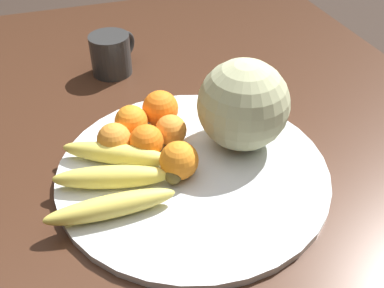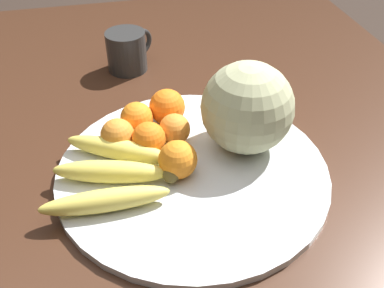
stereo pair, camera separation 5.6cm
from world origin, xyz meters
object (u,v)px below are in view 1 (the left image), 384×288
object	(u,v)px
orange_mid_center	(179,160)
orange_back_left	(146,141)
kitchen_table	(204,204)
ceramic_mug	(112,54)
banana_bunch	(115,178)
fruit_bowl	(192,169)
orange_front_right	(131,122)
orange_top_small	(160,108)
produce_tag	(159,164)
orange_front_left	(171,130)
orange_back_right	(114,140)
melon	(243,105)

from	to	relation	value
orange_mid_center	orange_back_left	size ratio (longest dim) A/B	1.08
kitchen_table	ceramic_mug	size ratio (longest dim) A/B	14.44
banana_bunch	fruit_bowl	bearing A→B (deg)	-161.21
orange_front_right	ceramic_mug	distance (m)	0.27
banana_bunch	orange_mid_center	bearing A→B (deg)	-167.50
orange_back_left	orange_top_small	size ratio (longest dim) A/B	0.87
orange_top_small	ceramic_mug	world-z (taller)	ceramic_mug
orange_front_right	produce_tag	xyz separation A→B (m)	(-0.10, -0.02, -0.03)
fruit_bowl	orange_front_left	size ratio (longest dim) A/B	8.16
orange_back_left	produce_tag	bearing A→B (deg)	-159.52
orange_back_right	produce_tag	world-z (taller)	orange_back_right
fruit_bowl	produce_tag	distance (m)	0.06
fruit_bowl	orange_back_left	size ratio (longest dim) A/B	7.74
banana_bunch	produce_tag	bearing A→B (deg)	-142.80
melon	orange_back_left	bearing A→B (deg)	84.12
melon	orange_front_right	distance (m)	0.21
melon	ceramic_mug	xyz separation A→B (m)	(0.35, 0.17, -0.05)
produce_tag	fruit_bowl	bearing A→B (deg)	-135.97
kitchen_table	orange_front_left	world-z (taller)	orange_front_left
melon	orange_front_right	world-z (taller)	melon
banana_bunch	orange_front_left	bearing A→B (deg)	-129.86
produce_tag	orange_mid_center	bearing A→B (deg)	-166.73
melon	orange_back_left	size ratio (longest dim) A/B	2.69
orange_mid_center	orange_top_small	size ratio (longest dim) A/B	0.94
kitchen_table	ceramic_mug	world-z (taller)	ceramic_mug
orange_front_left	ceramic_mug	bearing A→B (deg)	8.79
kitchen_table	orange_back_left	world-z (taller)	orange_back_left
orange_back_right	ceramic_mug	size ratio (longest dim) A/B	0.53
fruit_bowl	orange_back_left	distance (m)	0.09
orange_front_right	orange_front_left	bearing A→B (deg)	-126.08
orange_back_right	fruit_bowl	bearing A→B (deg)	-123.38
fruit_bowl	kitchen_table	bearing A→B (deg)	-100.80
ceramic_mug	orange_back_right	bearing A→B (deg)	170.35
orange_top_small	orange_mid_center	bearing A→B (deg)	176.25
orange_front_left	orange_front_right	bearing A→B (deg)	53.92
orange_back_right	orange_top_small	world-z (taller)	orange_top_small
melon	orange_front_left	world-z (taller)	melon
banana_bunch	orange_top_small	xyz separation A→B (m)	(0.15, -0.12, 0.01)
banana_bunch	orange_front_right	world-z (taller)	orange_front_right
orange_front_right	produce_tag	size ratio (longest dim) A/B	0.61
melon	orange_mid_center	world-z (taller)	melon
orange_back_right	banana_bunch	bearing A→B (deg)	169.20
orange_mid_center	banana_bunch	bearing A→B (deg)	87.56
fruit_bowl	orange_back_right	xyz separation A→B (m)	(0.08, 0.12, 0.04)
orange_mid_center	orange_back_left	distance (m)	0.08
orange_back_left	banana_bunch	bearing A→B (deg)	133.20
orange_front_left	orange_top_small	size ratio (longest dim) A/B	0.83
orange_top_small	produce_tag	bearing A→B (deg)	162.53
kitchen_table	produce_tag	size ratio (longest dim) A/B	16.30
orange_front_left	orange_back_left	world-z (taller)	orange_back_left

